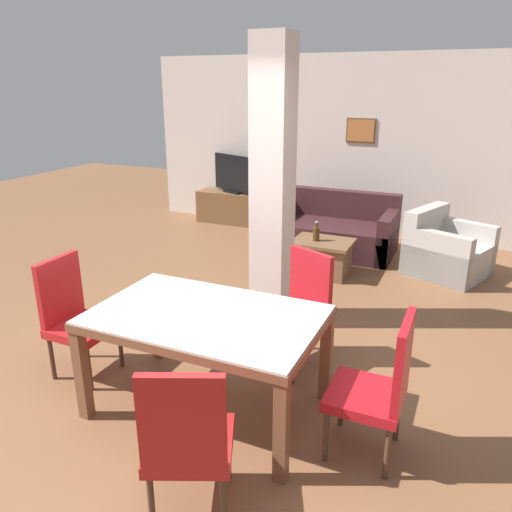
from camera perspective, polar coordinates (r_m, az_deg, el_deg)
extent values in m
plane|color=brown|center=(3.90, -5.37, -16.71)|extent=(18.00, 18.00, 0.00)
cube|color=beige|center=(7.91, 12.50, 12.02)|extent=(7.20, 0.06, 2.70)
cube|color=brown|center=(7.86, 11.89, 13.86)|extent=(0.44, 0.02, 0.36)
cube|color=#B26633|center=(7.85, 11.87, 13.85)|extent=(0.40, 0.01, 0.32)
cube|color=beige|center=(4.72, 1.92, 7.82)|extent=(0.34, 0.36, 2.70)
cube|color=brown|center=(3.17, -10.06, -10.60)|extent=(1.60, 0.06, 0.06)
cube|color=brown|center=(3.90, -2.27, -4.34)|extent=(1.60, 0.06, 0.06)
cube|color=brown|center=(3.93, -15.57, -4.90)|extent=(0.06, 0.90, 0.06)
cube|color=brown|center=(3.25, 6.34, -9.61)|extent=(0.06, 0.90, 0.06)
cube|color=silver|center=(3.51, -5.75, -6.63)|extent=(1.58, 1.00, 0.01)
cube|color=brown|center=(3.79, -19.24, -12.65)|extent=(0.08, 0.08, 0.69)
cube|color=brown|center=(3.10, 2.92, -19.45)|extent=(0.08, 0.08, 0.69)
cube|color=brown|center=(4.40, -11.18, -7.25)|extent=(0.08, 0.08, 0.69)
cube|color=brown|center=(3.82, 8.01, -11.42)|extent=(0.08, 0.08, 0.69)
cube|color=#AF1D1D|center=(2.94, -7.50, -20.55)|extent=(0.60, 0.60, 0.07)
cube|color=#AF1D1D|center=(2.59, -8.44, -18.30)|extent=(0.42, 0.22, 0.53)
cylinder|color=#472F23|center=(3.25, -10.40, -21.24)|extent=(0.04, 0.04, 0.38)
cylinder|color=#472F23|center=(3.21, -3.21, -21.58)|extent=(0.04, 0.04, 0.38)
cylinder|color=#472F23|center=(2.98, -11.87, -25.94)|extent=(0.04, 0.04, 0.38)
cylinder|color=#472F23|center=(2.93, -3.74, -26.44)|extent=(0.04, 0.04, 0.38)
cube|color=#AD1821|center=(4.18, 4.21, -7.45)|extent=(0.61, 0.61, 0.07)
cube|color=#AD1821|center=(4.19, 6.28, -2.89)|extent=(0.42, 0.23, 0.53)
cylinder|color=#472F23|center=(4.05, 4.18, -11.97)|extent=(0.04, 0.04, 0.38)
cylinder|color=#472F23|center=(4.28, 0.49, -10.04)|extent=(0.04, 0.04, 0.38)
cylinder|color=#472F23|center=(4.29, 7.78, -10.15)|extent=(0.04, 0.04, 0.38)
cylinder|color=#472F23|center=(4.52, 4.11, -8.44)|extent=(0.04, 0.04, 0.38)
cube|color=#AD131C|center=(3.34, 12.37, -15.38)|extent=(0.46, 0.46, 0.07)
cube|color=#AD131C|center=(3.15, 16.47, -11.48)|extent=(0.05, 0.44, 0.53)
cylinder|color=#472F23|center=(3.35, 7.99, -19.65)|extent=(0.04, 0.04, 0.38)
cylinder|color=#472F23|center=(3.65, 9.75, -16.12)|extent=(0.04, 0.04, 0.38)
cylinder|color=#472F23|center=(3.30, 14.77, -20.93)|extent=(0.04, 0.04, 0.38)
cylinder|color=#472F23|center=(3.60, 15.87, -17.19)|extent=(0.04, 0.04, 0.38)
cube|color=#B41A1E|center=(4.29, -19.07, -7.77)|extent=(0.46, 0.46, 0.07)
cube|color=#B41A1E|center=(4.31, -21.52, -3.56)|extent=(0.05, 0.44, 0.53)
cylinder|color=#472F23|center=(4.40, -15.22, -9.93)|extent=(0.04, 0.04, 0.38)
cylinder|color=#472F23|center=(4.16, -18.54, -12.12)|extent=(0.04, 0.04, 0.38)
cylinder|color=#472F23|center=(4.63, -18.94, -8.79)|extent=(0.04, 0.04, 0.38)
cylinder|color=#472F23|center=(4.40, -22.29, -10.76)|extent=(0.04, 0.04, 0.38)
cube|color=#381C1F|center=(7.15, 8.72, 2.14)|extent=(1.70, 0.94, 0.42)
cube|color=#381C1F|center=(7.40, 9.68, 5.94)|extent=(1.70, 0.18, 0.39)
cube|color=#381C1F|center=(6.96, 14.87, 2.19)|extent=(0.16, 0.94, 0.64)
cube|color=#381C1F|center=(7.34, 2.96, 3.69)|extent=(0.16, 0.94, 0.64)
cube|color=#B4ADA6|center=(6.66, 21.07, -0.32)|extent=(1.10, 1.10, 0.40)
cube|color=#B4ADA6|center=(6.68, 18.90, 3.61)|extent=(0.48, 0.86, 0.40)
cube|color=#B4ADA6|center=(6.94, 22.43, 1.24)|extent=(0.84, 0.44, 0.62)
cube|color=#B4ADA6|center=(6.32, 19.82, -0.12)|extent=(0.84, 0.44, 0.62)
cube|color=brown|center=(6.20, 7.65, 1.57)|extent=(0.72, 0.56, 0.04)
cube|color=brown|center=(6.27, 7.56, -0.34)|extent=(0.64, 0.48, 0.40)
cylinder|color=#4C2D14|center=(6.17, 6.90, 2.51)|extent=(0.08, 0.08, 0.17)
cylinder|color=#4C2D14|center=(6.14, 6.94, 3.54)|extent=(0.03, 0.03, 0.06)
cylinder|color=#B7B7BC|center=(6.13, 6.95, 3.86)|extent=(0.04, 0.04, 0.01)
cube|color=brown|center=(8.53, -2.51, 5.54)|extent=(1.27, 0.40, 0.53)
cube|color=black|center=(8.47, -2.54, 7.38)|extent=(0.41, 0.32, 0.03)
cube|color=black|center=(8.41, -2.57, 9.46)|extent=(0.85, 0.39, 0.59)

